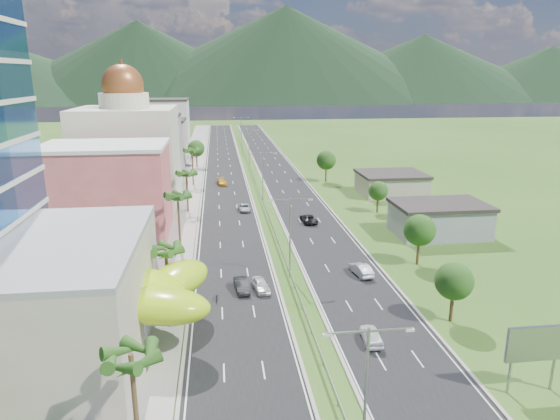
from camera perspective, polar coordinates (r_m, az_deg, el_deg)
name	(u,v)px	position (r m, az deg, el deg)	size (l,w,h in m)	color
ground	(302,309)	(59.88, 2.52, -11.21)	(500.00, 500.00, 0.00)	#2D5119
road_left	(224,170)	(145.28, -6.37, 4.60)	(11.00, 260.00, 0.04)	black
road_right	(276,169)	(146.23, -0.46, 4.76)	(11.00, 260.00, 0.04)	black
sidewalk_left	(191,170)	(145.47, -10.12, 4.49)	(7.00, 260.00, 0.12)	gray
median_guardrail	(255,180)	(127.82, -2.87, 3.49)	(0.10, 216.06, 0.76)	gray
streetlight_median_a	(366,386)	(35.44, 9.80, -19.23)	(6.04, 0.25, 11.00)	gray
streetlight_median_b	(290,229)	(66.53, 1.15, -2.17)	(6.04, 0.25, 11.00)	gray
streetlight_median_c	(263,172)	(105.12, -1.99, 4.33)	(6.04, 0.25, 11.00)	gray
streetlight_median_d	(249,144)	(149.42, -3.58, 7.58)	(6.04, 0.25, 11.00)	gray
streetlight_median_e	(241,128)	(194.05, -4.45, 9.33)	(6.04, 0.25, 11.00)	gray
lime_canopy	(117,293)	(54.48, -18.15, -9.01)	(18.00, 15.00, 7.40)	#A0CE14
pink_shophouse	(107,192)	(88.95, -19.16, 1.96)	(20.00, 15.00, 15.00)	#C45056
domed_building	(128,149)	(110.49, -16.98, 6.64)	(20.00, 20.00, 28.70)	beige
midrise_grey	(149,148)	(135.28, -14.74, 6.83)	(16.00, 15.00, 16.00)	gray
midrise_beige	(159,143)	(157.12, -13.70, 7.46)	(16.00, 15.00, 13.00)	#A19885
midrise_white	(165,127)	(179.56, -12.97, 9.24)	(16.00, 15.00, 18.00)	silver
billboard	(535,346)	(48.94, 27.14, -13.62)	(5.20, 0.35, 6.20)	gray
shed_near	(439,220)	(89.58, 17.72, -1.14)	(15.00, 10.00, 5.00)	gray
shed_far	(391,185)	(117.30, 12.57, 2.85)	(14.00, 12.00, 4.40)	#A19885
palm_tree_a	(131,360)	(36.56, -16.64, -16.15)	(3.60, 3.60, 9.10)	#47301C
palm_tree_b	(166,252)	(58.55, -12.92, -4.72)	(3.60, 3.60, 8.10)	#47301C
palm_tree_c	(178,198)	(77.23, -11.61, 1.33)	(3.60, 3.60, 9.60)	#47301C
palm_tree_d	(186,175)	(99.85, -10.64, 3.95)	(3.60, 3.60, 8.60)	#47301C
palm_tree_e	(192,152)	(124.33, -10.03, 6.54)	(3.60, 3.60, 9.40)	#47301C
leafy_tree_lfar	(196,149)	(149.43, -9.56, 6.94)	(4.90, 4.90, 8.05)	#47301C
leafy_tree_ra	(454,281)	(58.32, 19.28, -7.71)	(4.20, 4.20, 6.90)	#47301C
leafy_tree_rb	(420,230)	(73.88, 15.67, -2.24)	(4.55, 4.55, 7.47)	#47301C
leafy_tree_rc	(378,191)	(100.42, 11.16, 2.14)	(3.85, 3.85, 6.33)	#47301C
leafy_tree_rd	(326,160)	(127.54, 5.30, 5.68)	(4.90, 4.90, 8.05)	#47301C
mountain_ridge	(286,102)	(508.24, 0.70, 12.26)	(860.00, 140.00, 90.00)	black
car_white_near_left	(261,285)	(64.12, -2.22, -8.56)	(1.77, 4.41, 1.50)	silver
car_dark_left	(242,285)	(64.21, -4.41, -8.56)	(1.60, 4.58, 1.51)	black
car_silver_mid_left	(244,208)	(100.72, -4.09, 0.28)	(2.22, 4.81, 1.34)	#A1A4A8
car_yellow_far_left	(222,182)	(125.03, -6.64, 3.22)	(2.10, 5.18, 1.50)	orange
car_white_near_right	(371,335)	(53.62, 10.39, -13.86)	(1.82, 4.53, 1.54)	white
car_silver_right	(361,269)	(69.66, 9.24, -6.71)	(1.71, 4.90, 1.62)	#ADAFB5
car_dark_far_right	(308,218)	(92.77, 3.27, -0.97)	(2.46, 5.33, 1.48)	black
motorcycle	(217,296)	(61.96, -7.25, -9.76)	(0.53, 1.75, 1.12)	black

